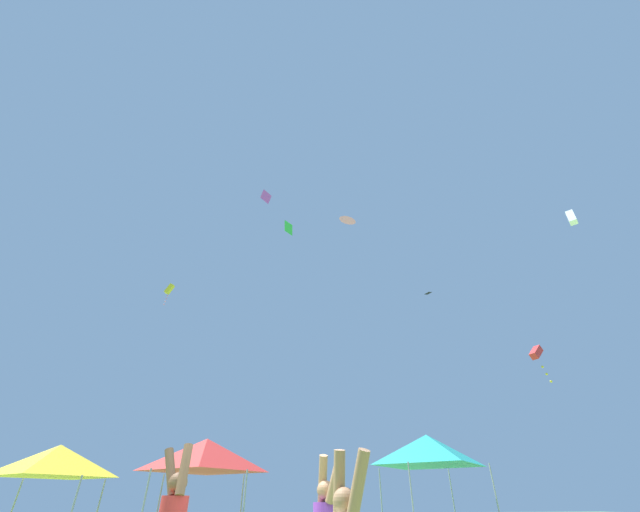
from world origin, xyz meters
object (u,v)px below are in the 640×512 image
(canopy_tent_red, at_px, (205,455))
(kite_green_diamond, at_px, (289,228))
(canopy_tent_yellow, at_px, (56,461))
(kite_purple_diamond, at_px, (266,197))
(kite_white_box, at_px, (572,218))
(kite_black_diamond, at_px, (428,293))
(canopy_tent_teal, at_px, (428,450))
(kite_red_box, at_px, (537,353))
(kite_yellow_box, at_px, (169,290))
(kite_pink_delta, at_px, (348,219))

(canopy_tent_red, xyz_separation_m, kite_green_diamond, (3.23, 8.62, 16.07))
(canopy_tent_yellow, distance_m, kite_purple_diamond, 18.52)
(kite_white_box, bearing_deg, kite_black_diamond, 89.60)
(kite_purple_diamond, bearing_deg, canopy_tent_teal, -30.62)
(canopy_tent_teal, relative_size, kite_red_box, 1.56)
(canopy_tent_teal, relative_size, kite_black_diamond, 5.44)
(canopy_tent_teal, bearing_deg, canopy_tent_yellow, -174.63)
(kite_yellow_box, xyz_separation_m, kite_pink_delta, (15.53, -8.53, 4.34))
(canopy_tent_teal, height_order, kite_green_diamond, kite_green_diamond)
(kite_pink_delta, bearing_deg, kite_white_box, -55.35)
(canopy_tent_red, relative_size, canopy_tent_yellow, 1.09)
(canopy_tent_red, relative_size, kite_white_box, 3.36)
(canopy_tent_yellow, relative_size, kite_purple_diamond, 3.09)
(kite_red_box, height_order, kite_black_diamond, kite_black_diamond)
(canopy_tent_teal, bearing_deg, kite_white_box, -16.45)
(canopy_tent_yellow, xyz_separation_m, kite_yellow_box, (-2.27, 19.93, 15.97))
(canopy_tent_red, bearing_deg, kite_black_diamond, 41.87)
(kite_pink_delta, xyz_separation_m, kite_green_diamond, (-5.53, -3.04, -4.02))
(kite_red_box, relative_size, kite_green_diamond, 2.68)
(kite_white_box, relative_size, kite_black_diamond, 1.38)
(kite_yellow_box, height_order, kite_purple_diamond, kite_purple_diamond)
(canopy_tent_red, height_order, kite_yellow_box, kite_yellow_box)
(kite_white_box, xyz_separation_m, kite_red_box, (1.24, 6.93, -5.23))
(canopy_tent_red, height_order, kite_pink_delta, kite_pink_delta)
(kite_white_box, height_order, kite_red_box, kite_white_box)
(canopy_tent_yellow, relative_size, canopy_tent_teal, 0.79)
(kite_black_diamond, bearing_deg, kite_green_diamond, -153.37)
(kite_red_box, xyz_separation_m, kite_purple_diamond, (-17.63, 0.10, 9.95))
(kite_red_box, height_order, kite_green_diamond, kite_green_diamond)
(kite_purple_diamond, bearing_deg, kite_green_diamond, 54.15)
(canopy_tent_red, bearing_deg, kite_red_box, 16.98)
(kite_white_box, distance_m, kite_green_diamond, 17.93)
(canopy_tent_teal, bearing_deg, kite_red_box, 22.65)
(kite_pink_delta, distance_m, kite_purple_diamond, 10.16)
(kite_yellow_box, bearing_deg, canopy_tent_teal, -50.54)
(canopy_tent_yellow, distance_m, kite_yellow_box, 25.64)
(kite_white_box, bearing_deg, kite_pink_delta, 124.65)
(kite_yellow_box, bearing_deg, kite_black_diamond, -9.92)
(canopy_tent_red, height_order, canopy_tent_teal, canopy_tent_teal)
(canopy_tent_red, height_order, kite_black_diamond, kite_black_diamond)
(canopy_tent_teal, bearing_deg, kite_green_diamond, 127.07)
(canopy_tent_red, bearing_deg, kite_white_box, -3.80)
(canopy_tent_yellow, bearing_deg, kite_black_diamond, 35.13)
(canopy_tent_teal, xyz_separation_m, kite_yellow_box, (-15.39, 18.70, 15.29))
(kite_black_diamond, bearing_deg, canopy_tent_red, -138.13)
(kite_white_box, xyz_separation_m, kite_black_diamond, (0.12, 17.07, 3.97))
(canopy_tent_teal, distance_m, kite_green_diamond, 17.99)
(kite_black_diamond, bearing_deg, kite_purple_diamond, -148.69)
(canopy_tent_yellow, xyz_separation_m, kite_white_box, (22.12, -1.42, 11.97))
(kite_pink_delta, bearing_deg, canopy_tent_teal, -90.75)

